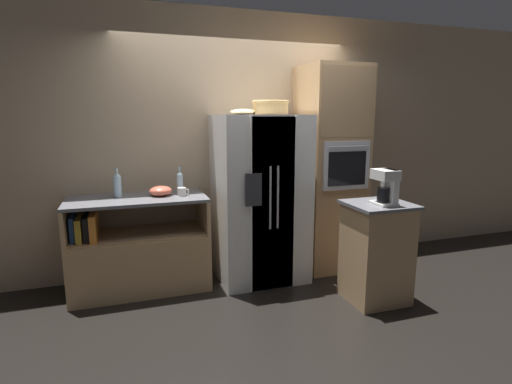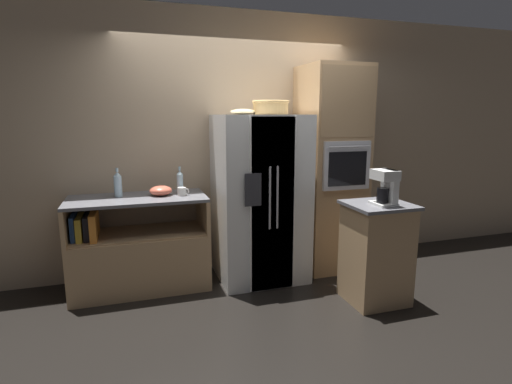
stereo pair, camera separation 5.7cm
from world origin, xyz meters
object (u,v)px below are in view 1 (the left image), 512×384
Objects in this scene: bottle_tall at (117,184)px; mixing_bowl at (161,191)px; wall_oven at (330,169)px; wicker_basket at (271,107)px; refrigerator at (260,198)px; mug at (182,192)px; bottle_short at (180,182)px; fruit_bowl at (243,112)px; coffee_maker at (387,185)px.

mixing_bowl is at bearing -8.81° from bottle_tall.
wicker_basket is at bearing -171.30° from wall_oven.
refrigerator reaches higher than mug.
wicker_basket is 1.34× the size of bottle_short.
wall_oven reaches higher than refrigerator.
fruit_bowl is 1.41m from bottle_tall.
wicker_basket is (0.09, -0.05, 0.93)m from refrigerator.
bottle_short is (-0.80, 0.14, 0.19)m from refrigerator.
mixing_bowl reaches higher than mug.
bottle_short is at bearing 146.69° from coffee_maker.
wall_oven is 1.85m from mixing_bowl.
refrigerator is at bearing -9.93° from bottle_short.
coffee_maker is (1.03, -0.94, -0.64)m from fruit_bowl.
mug is at bearing -86.70° from bottle_short.
coffee_maker is (2.25, -1.11, 0.05)m from bottle_tall.
fruit_bowl is (-0.28, 0.04, -0.05)m from wicker_basket.
mixing_bowl is (-1.00, 0.10, 0.12)m from refrigerator.
fruit_bowl is (-1.02, -0.07, 0.62)m from wall_oven.
mixing_bowl is (-0.20, 0.07, 0.01)m from mug.
mug is at bearing 174.35° from wicker_basket.
bottle_tall is at bearing 153.69° from coffee_maker.
bottle_tall is (-1.21, 0.17, -0.69)m from fruit_bowl.
coffee_maker is at bearing -26.31° from bottle_tall.
bottle_tall is 0.62m from mug.
wicker_basket is at bearing -29.26° from refrigerator.
wall_oven reaches higher than mixing_bowl.
coffee_maker is (1.85, -1.05, 0.13)m from mixing_bowl.
mug is 0.37× the size of coffee_maker.
wall_oven is at bearing 90.51° from coffee_maker.
wall_oven is 8.07× the size of bottle_short.
coffee_maker is at bearing -33.31° from bottle_short.
coffee_maker is (1.65, -0.98, 0.14)m from mug.
mug is (-0.80, 0.04, 0.11)m from refrigerator.
mug is (-0.89, 0.09, -0.82)m from wicker_basket.
bottle_tall is at bearing 177.38° from wall_oven.
bottle_tall is at bearing 173.27° from refrigerator.
coffee_maker is at bearing -30.80° from mug.
mixing_bowl is (-1.84, 0.04, -0.14)m from wall_oven.
mixing_bowl is 0.70× the size of coffee_maker.
mixing_bowl is at bearing 178.73° from wall_oven.
bottle_short reaches higher than mixing_bowl.
bottle_short reaches higher than mug.
coffee_maker reaches higher than mixing_bowl.
refrigerator is at bearing -175.76° from wall_oven.
refrigerator is 0.77× the size of wall_oven.
wall_oven is at bearing -2.73° from bottle_short.
fruit_bowl reaches higher than refrigerator.
mixing_bowl is (-1.09, 0.16, -0.81)m from wicker_basket.
mixing_bowl is at bearing 172.25° from fruit_bowl.
bottle_tall is at bearing 171.19° from mixing_bowl.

